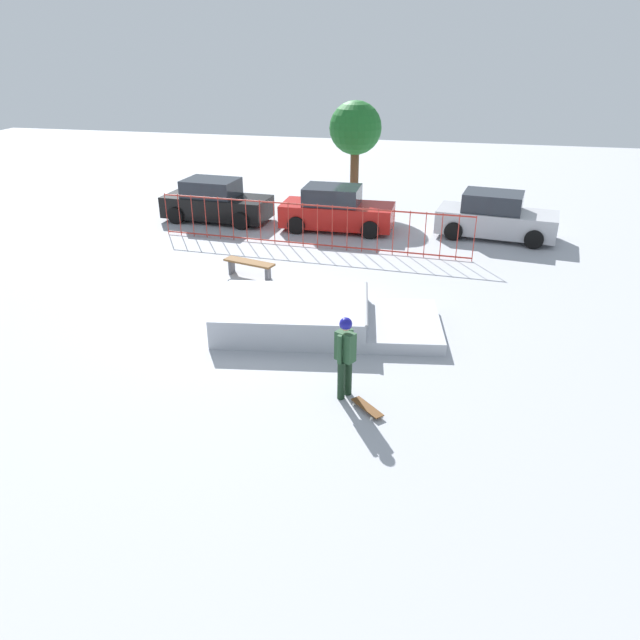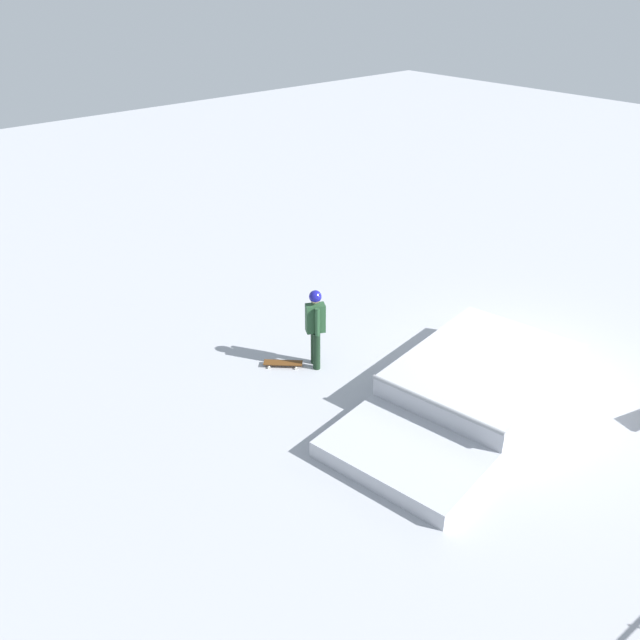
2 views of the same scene
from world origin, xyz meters
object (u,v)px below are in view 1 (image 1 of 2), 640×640
object	(u,v)px
parked_car_black	(216,202)
distant_tree	(355,129)
parked_car_silver	(495,217)
park_bench	(249,265)
skater	(345,352)
skateboard	(367,407)
parked_car_red	(336,210)
skate_ramp	(312,316)

from	to	relation	value
parked_car_black	distant_tree	size ratio (longest dim) A/B	0.99
parked_car_silver	park_bench	bearing A→B (deg)	-134.22
parked_car_black	skater	bearing A→B (deg)	-53.80
skater	parked_car_silver	distance (m)	12.02
skateboard	park_bench	xyz separation A→B (m)	(-4.48, 6.35, 0.28)
skateboard	parked_car_black	distance (m)	14.16
skater	parked_car_red	bearing A→B (deg)	-49.52
skate_ramp	parked_car_red	bearing A→B (deg)	88.35
park_bench	parked_car_red	xyz separation A→B (m)	(1.59, 5.35, 0.37)
skate_ramp	skater	distance (m)	3.26
park_bench	distant_tree	size ratio (longest dim) A/B	0.39
skater	parked_car_red	world-z (taller)	skater
skateboard	parked_car_red	bearing A→B (deg)	-31.77
parked_car_black	parked_car_red	distance (m)	4.79
skate_ramp	distant_tree	bearing A→B (deg)	85.92
skate_ramp	parked_car_silver	bearing A→B (deg)	52.96
parked_car_red	parked_car_silver	bearing A→B (deg)	2.88
skateboard	parked_car_red	xyz separation A→B (m)	(-2.88, 11.70, 0.65)
skater	park_bench	bearing A→B (deg)	-27.62
skater	skateboard	distance (m)	1.15
parked_car_silver	parked_car_red	bearing A→B (deg)	-169.10
parked_car_silver	distant_tree	size ratio (longest dim) A/B	1.01
park_bench	parked_car_red	size ratio (longest dim) A/B	0.40
park_bench	parked_car_silver	world-z (taller)	parked_car_silver
skater	parked_car_silver	size ratio (longest dim) A/B	0.40
skateboard	parked_car_red	size ratio (longest dim) A/B	0.17
skate_ramp	parked_car_red	distance (m)	8.45
distant_tree	parked_car_black	bearing A→B (deg)	-144.93
distant_tree	skateboard	bearing A→B (deg)	-79.60
skate_ramp	skateboard	size ratio (longest dim) A/B	8.05
skate_ramp	skateboard	bearing A→B (deg)	-69.31
skater	parked_car_red	size ratio (longest dim) A/B	0.42
skater	parked_car_black	bearing A→B (deg)	-29.41
skateboard	parked_car_red	distance (m)	12.06
skate_ramp	parked_car_silver	size ratio (longest dim) A/B	1.33
parked_car_red	skater	bearing A→B (deg)	-77.99
parked_car_black	parked_car_red	size ratio (longest dim) A/B	1.03
skateboard	parked_car_silver	size ratio (longest dim) A/B	0.17
parked_car_black	parked_car_red	xyz separation A→B (m)	(4.78, -0.19, 0.00)
parked_car_red	parked_car_silver	world-z (taller)	same
skateboard	distant_tree	bearing A→B (deg)	-35.21
skateboard	parked_car_silver	xyz separation A→B (m)	(2.82, 11.97, 0.65)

